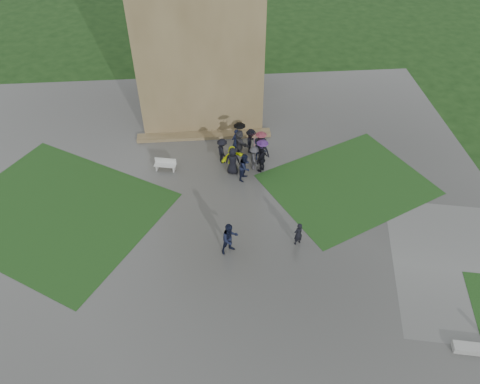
{
  "coord_description": "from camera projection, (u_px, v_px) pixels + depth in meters",
  "views": [
    {
      "loc": [
        0.35,
        -15.51,
        18.59
      ],
      "look_at": [
        1.87,
        3.55,
        1.2
      ],
      "focal_mm": 35.0,
      "sensor_mm": 36.0,
      "label": 1
    }
  ],
  "objects": [
    {
      "name": "ground",
      "position": [
        209.0,
        258.0,
        23.92
      ],
      "size": [
        120.0,
        120.0,
        0.0
      ],
      "primitive_type": "plane",
      "color": "black"
    },
    {
      "name": "plaza",
      "position": [
        208.0,
        229.0,
        25.39
      ],
      "size": [
        34.0,
        34.0,
        0.02
      ],
      "primitive_type": "cube",
      "color": "#3B3B38",
      "rests_on": "ground"
    },
    {
      "name": "lawn_inset_left",
      "position": [
        56.0,
        212.0,
        26.36
      ],
      "size": [
        14.1,
        13.46,
        0.01
      ],
      "primitive_type": "cube",
      "rotation": [
        0.0,
        0.0,
        -0.56
      ],
      "color": "#153613",
      "rests_on": "plaza"
    },
    {
      "name": "lawn_inset_right",
      "position": [
        348.0,
        184.0,
        28.09
      ],
      "size": [
        11.12,
        10.15,
        0.01
      ],
      "primitive_type": "cube",
      "rotation": [
        0.0,
        0.0,
        0.44
      ],
      "color": "#153613",
      "rests_on": "plaza"
    },
    {
      "name": "tower_plinth",
      "position": [
        204.0,
        135.0,
        31.65
      ],
      "size": [
        9.0,
        0.8,
        0.22
      ],
      "primitive_type": "cube",
      "color": "brown",
      "rests_on": "plaza"
    },
    {
      "name": "bench",
      "position": [
        165.0,
        164.0,
        28.87
      ],
      "size": [
        1.4,
        0.69,
        0.78
      ],
      "rotation": [
        0.0,
        0.0,
        -0.21
      ],
      "color": "#B3B2AE",
      "rests_on": "plaza"
    },
    {
      "name": "visitor_cluster",
      "position": [
        246.0,
        150.0,
        28.92
      ],
      "size": [
        3.53,
        3.87,
        2.55
      ],
      "color": "black",
      "rests_on": "plaza"
    },
    {
      "name": "pedestrian_mid",
      "position": [
        230.0,
        238.0,
        23.6
      ],
      "size": [
        1.06,
        0.88,
        1.9
      ],
      "primitive_type": "imported",
      "rotation": [
        0.0,
        0.0,
        0.45
      ],
      "color": "black",
      "rests_on": "plaza"
    },
    {
      "name": "pedestrian_near",
      "position": [
        298.0,
        234.0,
        24.14
      ],
      "size": [
        0.63,
        0.56,
        1.45
      ],
      "primitive_type": "imported",
      "rotation": [
        0.0,
        0.0,
        3.64
      ],
      "color": "black",
      "rests_on": "plaza"
    }
  ]
}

